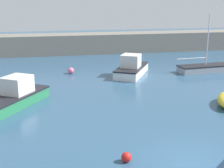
{
  "coord_description": "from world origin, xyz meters",
  "views": [
    {
      "loc": [
        -6.03,
        -10.95,
        6.82
      ],
      "look_at": [
        -1.42,
        10.83,
        0.75
      ],
      "focal_mm": 50.0,
      "sensor_mm": 36.0,
      "label": 1
    }
  ],
  "objects_px": {
    "sailboat_tall_mast": "(205,68)",
    "mooring_buoy_red": "(126,157)",
    "mooring_buoy_pink": "(71,71)",
    "motorboat_with_cabin": "(132,68)",
    "cabin_cruiser_white": "(15,96)"
  },
  "relations": [
    {
      "from": "sailboat_tall_mast",
      "to": "mooring_buoy_red",
      "type": "distance_m",
      "value": 19.36
    },
    {
      "from": "sailboat_tall_mast",
      "to": "mooring_buoy_red",
      "type": "relative_size",
      "value": 13.31
    },
    {
      "from": "mooring_buoy_red",
      "to": "mooring_buoy_pink",
      "type": "xyz_separation_m",
      "value": [
        -0.98,
        17.18,
        0.07
      ]
    },
    {
      "from": "motorboat_with_cabin",
      "to": "cabin_cruiser_white",
      "type": "distance_m",
      "value": 11.81
    },
    {
      "from": "mooring_buoy_red",
      "to": "sailboat_tall_mast",
      "type": "bearing_deg",
      "value": 52.14
    },
    {
      "from": "motorboat_with_cabin",
      "to": "mooring_buoy_red",
      "type": "height_order",
      "value": "motorboat_with_cabin"
    },
    {
      "from": "motorboat_with_cabin",
      "to": "mooring_buoy_red",
      "type": "bearing_deg",
      "value": -166.32
    },
    {
      "from": "cabin_cruiser_white",
      "to": "mooring_buoy_pink",
      "type": "height_order",
      "value": "cabin_cruiser_white"
    },
    {
      "from": "mooring_buoy_red",
      "to": "mooring_buoy_pink",
      "type": "relative_size",
      "value": 0.76
    },
    {
      "from": "sailboat_tall_mast",
      "to": "mooring_buoy_pink",
      "type": "relative_size",
      "value": 10.09
    },
    {
      "from": "sailboat_tall_mast",
      "to": "cabin_cruiser_white",
      "type": "bearing_deg",
      "value": -164.15
    },
    {
      "from": "mooring_buoy_red",
      "to": "mooring_buoy_pink",
      "type": "distance_m",
      "value": 17.21
    },
    {
      "from": "sailboat_tall_mast",
      "to": "mooring_buoy_red",
      "type": "bearing_deg",
      "value": -132.74
    },
    {
      "from": "sailboat_tall_mast",
      "to": "mooring_buoy_pink",
      "type": "distance_m",
      "value": 13.0
    },
    {
      "from": "cabin_cruiser_white",
      "to": "mooring_buoy_red",
      "type": "bearing_deg",
      "value": 64.78
    }
  ]
}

